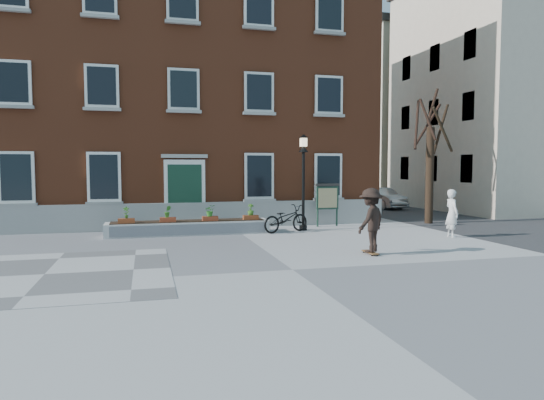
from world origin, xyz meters
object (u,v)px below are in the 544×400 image
object	(u,v)px
skateboarder	(371,220)
bicycle	(286,219)
parked_car	(381,198)
lamp_post	(303,168)
bystander	(452,213)
notice_board	(327,198)

from	to	relation	value
skateboarder	bicycle	bearing A→B (deg)	101.75
parked_car	lamp_post	xyz separation A→B (m)	(-8.03, -8.69, 1.90)
bystander	notice_board	distance (m)	5.36
bicycle	bystander	bearing A→B (deg)	-136.67
parked_car	lamp_post	bearing A→B (deg)	-139.30
bicycle	lamp_post	size ratio (longest dim) A/B	0.53
parked_car	skateboarder	bearing A→B (deg)	-124.99
bystander	notice_board	world-z (taller)	notice_board
bicycle	lamp_post	world-z (taller)	lamp_post
lamp_post	notice_board	bearing A→B (deg)	33.32
bystander	skateboarder	size ratio (longest dim) A/B	0.90
lamp_post	skateboarder	size ratio (longest dim) A/B	1.98
parked_car	bystander	distance (m)	12.44
notice_board	bystander	bearing A→B (deg)	-52.27
bicycle	parked_car	bearing A→B (deg)	-63.78
bicycle	notice_board	distance (m)	2.77
bystander	bicycle	bearing A→B (deg)	67.24
bystander	lamp_post	world-z (taller)	lamp_post
parked_car	notice_board	size ratio (longest dim) A/B	2.08
bicycle	parked_car	distance (m)	12.75
parked_car	notice_board	bearing A→B (deg)	-137.00
notice_board	skateboarder	size ratio (longest dim) A/B	0.94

